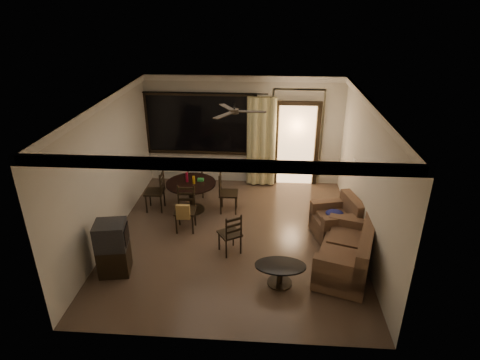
# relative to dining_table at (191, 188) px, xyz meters

# --- Properties ---
(ground) EXTENTS (5.50, 5.50, 0.00)m
(ground) POSITION_rel_dining_table_xyz_m (1.08, -1.06, -0.56)
(ground) COLOR #7F6651
(ground) RESTS_ON ground
(room_shell) EXTENTS (5.50, 6.70, 5.50)m
(room_shell) POSITION_rel_dining_table_xyz_m (1.68, 0.71, 1.27)
(room_shell) COLOR beige
(room_shell) RESTS_ON ground
(dining_table) EXTENTS (1.13, 1.13, 0.93)m
(dining_table) POSITION_rel_dining_table_xyz_m (0.00, 0.00, 0.00)
(dining_table) COLOR black
(dining_table) RESTS_ON ground
(dining_chair_west) EXTENTS (0.43, 0.43, 0.95)m
(dining_chair_west) POSITION_rel_dining_table_xyz_m (-0.84, -0.02, -0.27)
(dining_chair_west) COLOR black
(dining_chair_west) RESTS_ON ground
(dining_chair_east) EXTENTS (0.43, 0.43, 0.95)m
(dining_chair_east) POSITION_rel_dining_table_xyz_m (0.83, 0.02, -0.27)
(dining_chair_east) COLOR black
(dining_chair_east) RESTS_ON ground
(dining_chair_south) EXTENTS (0.43, 0.49, 0.95)m
(dining_chair_south) POSITION_rel_dining_table_xyz_m (0.02, -0.86, -0.25)
(dining_chair_south) COLOR black
(dining_chair_south) RESTS_ON ground
(dining_chair_north) EXTENTS (0.43, 0.43, 0.95)m
(dining_chair_north) POSITION_rel_dining_table_xyz_m (-0.02, 0.79, -0.27)
(dining_chair_north) COLOR black
(dining_chair_north) RESTS_ON ground
(tv_cabinet) EXTENTS (0.60, 0.56, 1.01)m
(tv_cabinet) POSITION_rel_dining_table_xyz_m (-0.97, -2.36, -0.05)
(tv_cabinet) COLOR black
(tv_cabinet) RESTS_ON ground
(sofa) EXTENTS (1.31, 1.80, 0.86)m
(sofa) POSITION_rel_dining_table_xyz_m (3.19, -2.04, -0.21)
(sofa) COLOR #4D3023
(sofa) RESTS_ON ground
(armchair) EXTENTS (1.02, 1.02, 0.85)m
(armchair) POSITION_rel_dining_table_xyz_m (3.18, -0.90, -0.21)
(armchair) COLOR #4D3023
(armchair) RESTS_ON ground
(coffee_table) EXTENTS (0.88, 0.53, 0.39)m
(coffee_table) POSITION_rel_dining_table_xyz_m (1.97, -2.48, -0.30)
(coffee_table) COLOR black
(coffee_table) RESTS_ON ground
(side_chair) EXTENTS (0.53, 0.53, 0.87)m
(side_chair) POSITION_rel_dining_table_xyz_m (1.03, -1.61, -0.30)
(side_chair) COLOR black
(side_chair) RESTS_ON ground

